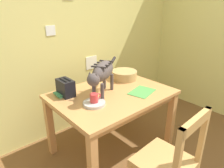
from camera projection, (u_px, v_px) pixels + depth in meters
name	position (u px, v px, depth m)	size (l,w,h in m)	color
wall_rear	(68.00, 35.00, 2.48)	(4.28, 0.11, 2.50)	#E5D575
dining_table	(112.00, 100.00, 2.19)	(1.22, 0.90, 0.73)	tan
cat	(102.00, 72.00, 2.01)	(0.61, 0.39, 0.35)	#4F4340
saucer_bowl	(94.00, 103.00, 1.90)	(0.21, 0.21, 0.03)	#B9B6B1
coffee_mug	(94.00, 98.00, 1.88)	(0.12, 0.08, 0.08)	#D23739
magazine	(142.00, 92.00, 2.18)	(0.29, 0.21, 0.01)	#50A04B
book_stack	(63.00, 93.00, 2.11)	(0.18, 0.14, 0.03)	#489B5F
wicker_basket	(124.00, 75.00, 2.53)	(0.31, 0.31, 0.11)	tan
toaster	(66.00, 88.00, 2.07)	(0.12, 0.20, 0.18)	black
wooden_chair_near	(169.00, 162.00, 1.61)	(0.44, 0.44, 0.92)	tan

